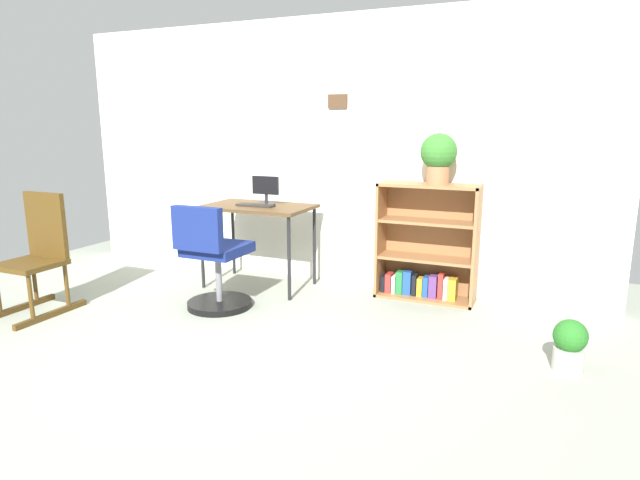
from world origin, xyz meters
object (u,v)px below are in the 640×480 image
object	(u,v)px
keyboard	(256,205)
monitor	(266,190)
desk	(258,212)
bookshelf_low	(427,248)
potted_plant_on_shelf	(439,155)
office_chair	(214,264)
rocking_chair	(38,253)
potted_plant_floor	(570,345)

from	to	relation	value
keyboard	monitor	bearing A→B (deg)	75.42
desk	keyboard	size ratio (longest dim) A/B	2.79
bookshelf_low	potted_plant_on_shelf	distance (m)	0.79
office_chair	rocking_chair	xyz separation A→B (m)	(-1.23, -0.58, 0.10)
rocking_chair	potted_plant_on_shelf	world-z (taller)	potted_plant_on_shelf
office_chair	bookshelf_low	size ratio (longest dim) A/B	0.88
monitor	keyboard	distance (m)	0.18
rocking_chair	potted_plant_floor	size ratio (longest dim) A/B	2.90
office_chair	keyboard	bearing A→B (deg)	88.25
monitor	keyboard	world-z (taller)	monitor
desk	potted_plant_floor	xyz separation A→B (m)	(2.57, -0.76, -0.51)
office_chair	bookshelf_low	distance (m)	1.77
monitor	potted_plant_floor	size ratio (longest dim) A/B	0.80
bookshelf_low	potted_plant_floor	bearing A→B (deg)	-43.48
monitor	potted_plant_floor	bearing A→B (deg)	-18.14
monitor	office_chair	size ratio (longest dim) A/B	0.30
desk	office_chair	size ratio (longest dim) A/B	1.11
monitor	office_chair	distance (m)	0.92
keyboard	desk	bearing A→B (deg)	103.24
office_chair	potted_plant_on_shelf	size ratio (longest dim) A/B	2.10
desk	potted_plant_on_shelf	bearing A→B (deg)	8.45
potted_plant_on_shelf	monitor	bearing A→B (deg)	-173.74
desk	potted_plant_on_shelf	distance (m)	1.64
office_chair	potted_plant_on_shelf	world-z (taller)	potted_plant_on_shelf
desk	monitor	distance (m)	0.21
desk	office_chair	xyz separation A→B (m)	(-0.00, -0.70, -0.31)
desk	potted_plant_floor	world-z (taller)	desk
office_chair	potted_plant_on_shelf	bearing A→B (deg)	30.94
office_chair	rocking_chair	distance (m)	1.36
monitor	potted_plant_floor	distance (m)	2.75
rocking_chair	bookshelf_low	world-z (taller)	bookshelf_low
desk	monitor	xyz separation A→B (m)	(0.05, 0.06, 0.20)
office_chair	potted_plant_on_shelf	distance (m)	1.99
desk	office_chair	world-z (taller)	office_chair
desk	bookshelf_low	xyz separation A→B (m)	(1.46, 0.29, -0.25)
desk	bookshelf_low	size ratio (longest dim) A/B	0.98
monitor	rocking_chair	size ratio (longest dim) A/B	0.28
office_chair	potted_plant_floor	bearing A→B (deg)	-1.43
rocking_chair	potted_plant_on_shelf	xyz separation A→B (m)	(2.77, 1.50, 0.74)
potted_plant_on_shelf	potted_plant_floor	distance (m)	1.77
monitor	bookshelf_low	world-z (taller)	monitor
monitor	potted_plant_floor	xyz separation A→B (m)	(2.52, -0.83, -0.71)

